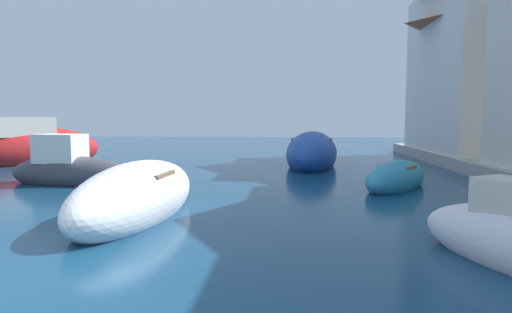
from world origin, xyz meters
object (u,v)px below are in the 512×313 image
at_px(moored_boat_4, 33,148).
at_px(waterfront_building_annex, 492,56).
at_px(waterfront_building_far, 491,76).
at_px(moored_boat_0, 69,170).
at_px(moored_boat_1, 137,197).
at_px(moored_boat_3, 312,153).
at_px(moored_boat_7, 397,178).

distance_m(moored_boat_4, waterfront_building_annex, 21.85).
distance_m(waterfront_building_annex, waterfront_building_far, 0.90).
distance_m(moored_boat_0, moored_boat_4, 7.49).
height_order(moored_boat_1, moored_boat_3, moored_boat_3).
bearing_deg(waterfront_building_far, moored_boat_7, -127.56).
bearing_deg(moored_boat_0, moored_boat_7, 6.84).
distance_m(moored_boat_1, moored_boat_3, 10.85).
bearing_deg(moored_boat_7, moored_boat_1, 158.13).
height_order(moored_boat_0, moored_boat_1, moored_boat_0).
bearing_deg(moored_boat_7, moored_boat_4, 104.39).
relative_size(moored_boat_3, moored_boat_4, 1.01).
relative_size(moored_boat_0, moored_boat_3, 0.71).
relative_size(moored_boat_7, waterfront_building_far, 0.43).
relative_size(moored_boat_3, waterfront_building_annex, 0.69).
distance_m(moored_boat_3, waterfront_building_annex, 9.83).
height_order(moored_boat_7, waterfront_building_far, waterfront_building_far).
distance_m(moored_boat_1, waterfront_building_far, 18.09).
height_order(moored_boat_3, waterfront_building_annex, waterfront_building_annex).
distance_m(moored_boat_7, waterfront_building_far, 10.92).
bearing_deg(waterfront_building_far, moored_boat_1, -136.06).
bearing_deg(moored_boat_4, moored_boat_1, -96.74).
bearing_deg(moored_boat_1, moored_boat_3, 161.26).
xyz_separation_m(moored_boat_4, waterfront_building_annex, (21.32, 2.27, 4.26)).
xyz_separation_m(moored_boat_3, waterfront_building_annex, (8.47, 2.29, 4.43)).
distance_m(moored_boat_0, moored_boat_3, 9.89).
relative_size(moored_boat_1, waterfront_building_annex, 0.58).
xyz_separation_m(moored_boat_3, waterfront_building_far, (8.47, 2.33, 3.53)).
relative_size(moored_boat_1, moored_boat_4, 0.85).
distance_m(moored_boat_4, moored_boat_7, 16.16).
height_order(moored_boat_3, moored_boat_4, moored_boat_4).
bearing_deg(moored_boat_3, moored_boat_0, 132.59).
bearing_deg(waterfront_building_annex, moored_boat_7, -127.69).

